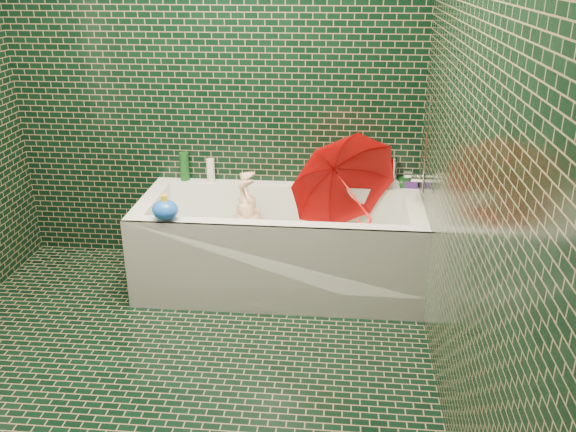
# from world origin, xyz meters

# --- Properties ---
(floor) EXTENTS (2.80, 2.80, 0.00)m
(floor) POSITION_xyz_m (0.00, 0.00, 0.00)
(floor) COLOR black
(floor) RESTS_ON ground
(wall_back) EXTENTS (2.80, 0.00, 2.80)m
(wall_back) POSITION_xyz_m (0.00, 1.40, 1.25)
(wall_back) COLOR black
(wall_back) RESTS_ON floor
(wall_right) EXTENTS (0.00, 2.80, 2.80)m
(wall_right) POSITION_xyz_m (1.30, 0.00, 1.25)
(wall_right) COLOR black
(wall_right) RESTS_ON floor
(bathtub) EXTENTS (1.70, 0.75, 0.55)m
(bathtub) POSITION_xyz_m (0.45, 1.01, 0.21)
(bathtub) COLOR white
(bathtub) RESTS_ON floor
(bath_mat) EXTENTS (1.35, 0.47, 0.01)m
(bath_mat) POSITION_xyz_m (0.45, 1.02, 0.16)
(bath_mat) COLOR #48CD29
(bath_mat) RESTS_ON bathtub
(water) EXTENTS (1.48, 0.53, 0.00)m
(water) POSITION_xyz_m (0.45, 1.02, 0.30)
(water) COLOR silver
(water) RESTS_ON bathtub
(faucet) EXTENTS (0.18, 0.19, 0.55)m
(faucet) POSITION_xyz_m (1.26, 1.02, 0.77)
(faucet) COLOR silver
(faucet) RESTS_ON wall_right
(child) EXTENTS (0.83, 0.31, 0.29)m
(child) POSITION_xyz_m (0.30, 0.99, 0.31)
(child) COLOR #E7B490
(child) RESTS_ON bathtub
(umbrella) EXTENTS (0.95, 1.00, 0.90)m
(umbrella) POSITION_xyz_m (0.87, 1.03, 0.62)
(umbrella) COLOR red
(umbrella) RESTS_ON bathtub
(soap_bottle_a) EXTENTS (0.11, 0.11, 0.27)m
(soap_bottle_a) POSITION_xyz_m (1.14, 1.32, 0.55)
(soap_bottle_a) COLOR white
(soap_bottle_a) RESTS_ON bathtub
(soap_bottle_b) EXTENTS (0.09, 0.09, 0.19)m
(soap_bottle_b) POSITION_xyz_m (1.25, 1.33, 0.55)
(soap_bottle_b) COLOR #3E1C6B
(soap_bottle_b) RESTS_ON bathtub
(soap_bottle_c) EXTENTS (0.16, 0.16, 0.16)m
(soap_bottle_c) POSITION_xyz_m (1.22, 1.34, 0.55)
(soap_bottle_c) COLOR #124216
(soap_bottle_c) RESTS_ON bathtub
(bottle_right_tall) EXTENTS (0.06, 0.06, 0.20)m
(bottle_right_tall) POSITION_xyz_m (1.05, 1.34, 0.65)
(bottle_right_tall) COLOR #124216
(bottle_right_tall) RESTS_ON bathtub
(bottle_right_pump) EXTENTS (0.07, 0.07, 0.19)m
(bottle_right_pump) POSITION_xyz_m (1.14, 1.37, 0.65)
(bottle_right_pump) COLOR silver
(bottle_right_pump) RESTS_ON bathtub
(bottle_left_tall) EXTENTS (0.07, 0.07, 0.19)m
(bottle_left_tall) POSITION_xyz_m (-0.21, 1.37, 0.64)
(bottle_left_tall) COLOR #124216
(bottle_left_tall) RESTS_ON bathtub
(bottle_left_short) EXTENTS (0.07, 0.07, 0.15)m
(bottle_left_short) POSITION_xyz_m (-0.04, 1.35, 0.63)
(bottle_left_short) COLOR white
(bottle_left_short) RESTS_ON bathtub
(rubber_duck) EXTENTS (0.11, 0.10, 0.09)m
(rubber_duck) POSITION_xyz_m (1.02, 1.35, 0.59)
(rubber_duck) COLOR yellow
(rubber_duck) RESTS_ON bathtub
(bath_toy) EXTENTS (0.16, 0.14, 0.14)m
(bath_toy) POSITION_xyz_m (-0.15, 0.69, 0.61)
(bath_toy) COLOR blue
(bath_toy) RESTS_ON bathtub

